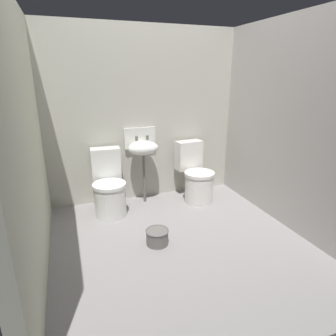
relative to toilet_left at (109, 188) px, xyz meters
name	(u,v)px	position (x,y,z in m)	size (l,w,h in m)	color
ground_plane	(178,243)	(0.57, -0.88, -0.36)	(2.94, 2.86, 0.08)	gray
wall_back	(143,116)	(0.57, 0.40, 0.80)	(2.94, 0.10, 2.25)	#B9B7A8
wall_left	(24,143)	(-0.75, -0.78, 0.80)	(0.10, 2.66, 2.25)	beige
wall_right	(286,125)	(1.89, -0.78, 0.80)	(0.10, 2.66, 2.25)	#B8B2AD
toilet_left	(109,188)	(0.00, 0.00, 0.00)	(0.42, 0.61, 0.78)	white
toilet_right	(196,177)	(1.18, 0.00, 0.00)	(0.43, 0.62, 0.78)	white
sink	(143,147)	(0.49, 0.19, 0.43)	(0.42, 0.35, 0.99)	#64635E
bucket	(157,237)	(0.34, -0.88, -0.24)	(0.24, 0.24, 0.16)	#64635E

